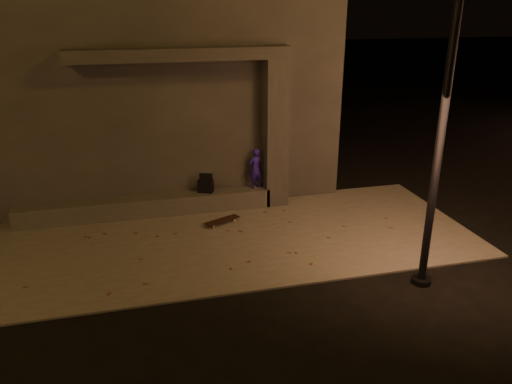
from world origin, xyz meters
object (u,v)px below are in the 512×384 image
object	(u,v)px
column	(275,134)
street_lamp_0	(455,28)
backpack	(206,185)
skateboarder	(256,168)
skateboard	(222,221)

from	to	relation	value
column	street_lamp_0	bearing A→B (deg)	-70.50
backpack	street_lamp_0	distance (m)	6.69
skateboarder	skateboard	bearing A→B (deg)	24.50
skateboard	skateboarder	bearing A→B (deg)	19.03
street_lamp_0	column	bearing A→B (deg)	109.50
skateboard	backpack	bearing A→B (deg)	78.25
backpack	skateboard	xyz separation A→B (m)	(0.21, -0.98, -0.55)
backpack	column	bearing A→B (deg)	21.32
skateboard	street_lamp_0	distance (m)	6.35
column	backpack	size ratio (longest dim) A/B	7.06
skateboard	street_lamp_0	bearing A→B (deg)	-71.70
backpack	skateboard	distance (m)	1.14
backpack	skateboarder	bearing A→B (deg)	21.32
skateboarder	backpack	xyz separation A→B (m)	(-1.26, -0.00, -0.33)
column	skateboard	world-z (taller)	column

